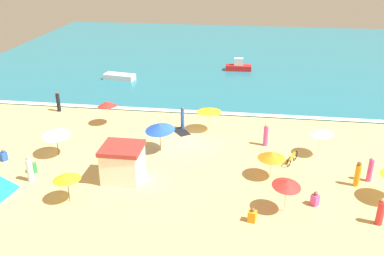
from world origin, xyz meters
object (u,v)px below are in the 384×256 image
(beachgoer_5, at_px, (183,118))
(beachgoer_8, at_px, (58,102))
(beachgoer_0, at_px, (266,135))
(beach_umbrella_5, at_px, (272,155))
(beach_umbrella_2, at_px, (287,183))
(beachgoer_3, at_px, (252,216))
(beachgoer_1, at_px, (370,170))
(beachgoer_11, at_px, (4,156))
(parked_bicycle, at_px, (292,158))
(beachgoer_10, at_px, (30,169))
(beach_umbrella_3, at_px, (56,133))
(small_boat_1, at_px, (120,77))
(beachgoer_4, at_px, (381,212))
(beach_umbrella_4, at_px, (107,104))
(beach_umbrella_1, at_px, (321,131))
(beachgoer_6, at_px, (315,199))
(beachgoer_2, at_px, (33,167))
(lifeguard_cabana, at_px, (123,163))
(beachgoer_9, at_px, (50,135))
(beach_umbrella_8, at_px, (160,127))
(small_boat_0, at_px, (238,66))
(beach_umbrella_0, at_px, (209,110))
(beachgoer_7, at_px, (358,174))
(beach_umbrella_7, at_px, (66,176))

(beachgoer_5, bearing_deg, beachgoer_8, 169.14)
(beachgoer_0, bearing_deg, beach_umbrella_5, -87.34)
(beach_umbrella_2, bearing_deg, beachgoer_3, -146.93)
(beachgoer_1, height_order, beachgoer_11, beachgoer_1)
(parked_bicycle, relative_size, beachgoer_10, 0.92)
(beach_umbrella_3, height_order, small_boat_1, beach_umbrella_3)
(beachgoer_4, distance_m, beachgoer_5, 17.02)
(beach_umbrella_2, bearing_deg, beach_umbrella_4, 142.44)
(beach_umbrella_1, height_order, beach_umbrella_3, beach_umbrella_1)
(beach_umbrella_5, bearing_deg, beachgoer_6, -48.64)
(beachgoer_5, bearing_deg, beachgoer_4, -41.51)
(beachgoer_0, distance_m, beachgoer_3, 9.80)
(beachgoer_8, height_order, beachgoer_10, beachgoer_8)
(beach_umbrella_1, xyz_separation_m, beachgoer_2, (-19.32, -5.18, -1.51))
(beach_umbrella_5, bearing_deg, lifeguard_cabana, -170.87)
(beachgoer_6, relative_size, beachgoer_9, 1.12)
(beach_umbrella_4, bearing_deg, beachgoer_6, -31.93)
(beach_umbrella_4, bearing_deg, beach_umbrella_8, -38.30)
(beachgoer_10, bearing_deg, lifeguard_cabana, 9.94)
(parked_bicycle, distance_m, small_boat_1, 24.49)
(beachgoer_9, bearing_deg, beachgoer_1, -7.85)
(beachgoer_11, bearing_deg, small_boat_0, 57.88)
(beach_umbrella_8, bearing_deg, beachgoer_6, -28.24)
(beach_umbrella_0, height_order, beachgoer_11, beach_umbrella_0)
(beach_umbrella_8, distance_m, beachgoer_6, 11.98)
(parked_bicycle, bearing_deg, beach_umbrella_3, -175.98)
(beachgoer_7, bearing_deg, beachgoer_4, -84.56)
(small_boat_0, bearing_deg, beach_umbrella_1, -72.65)
(beach_umbrella_3, relative_size, beachgoer_4, 1.42)
(beach_umbrella_7, bearing_deg, parked_bicycle, 26.04)
(beachgoer_0, relative_size, beachgoer_11, 2.11)
(beachgoer_0, distance_m, beachgoer_6, 8.12)
(beach_umbrella_7, distance_m, parked_bicycle, 15.18)
(beach_umbrella_5, xyz_separation_m, beach_umbrella_7, (-12.01, -4.44, 0.07))
(small_boat_1, bearing_deg, beach_umbrella_7, -80.19)
(beachgoer_7, bearing_deg, beach_umbrella_2, -143.48)
(lifeguard_cabana, distance_m, beach_umbrella_5, 9.63)
(beach_umbrella_5, bearing_deg, beachgoer_7, -2.93)
(beachgoer_6, height_order, beachgoer_10, beachgoer_10)
(parked_bicycle, relative_size, beachgoer_11, 1.95)
(beach_umbrella_7, bearing_deg, beachgoer_4, 0.65)
(beachgoer_1, height_order, small_boat_0, beachgoer_1)
(beach_umbrella_3, xyz_separation_m, beachgoer_6, (17.66, -3.87, -1.41))
(beach_umbrella_5, distance_m, small_boat_0, 24.93)
(beach_umbrella_3, relative_size, beachgoer_3, 2.68)
(beachgoer_3, relative_size, beachgoer_9, 1.06)
(beach_umbrella_5, xyz_separation_m, beachgoer_0, (-0.22, 4.79, -0.79))
(beach_umbrella_4, distance_m, small_boat_0, 20.53)
(beachgoer_7, distance_m, small_boat_1, 28.97)
(beach_umbrella_0, distance_m, parked_bicycle, 8.04)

